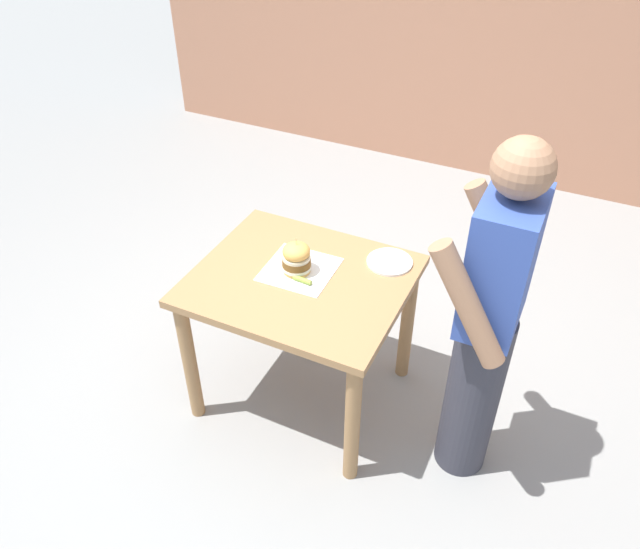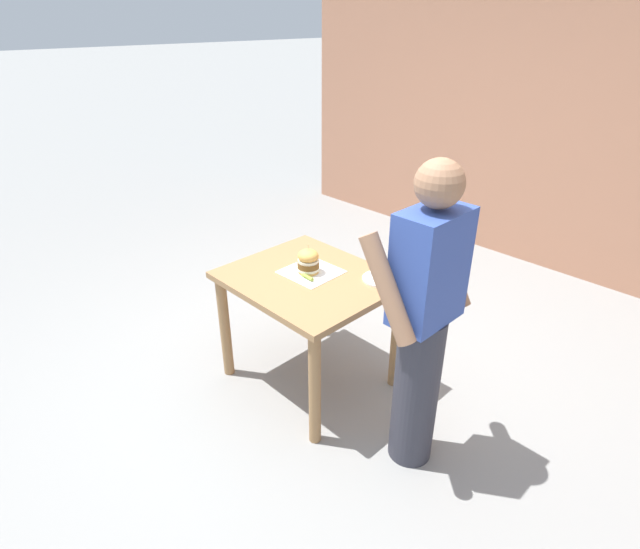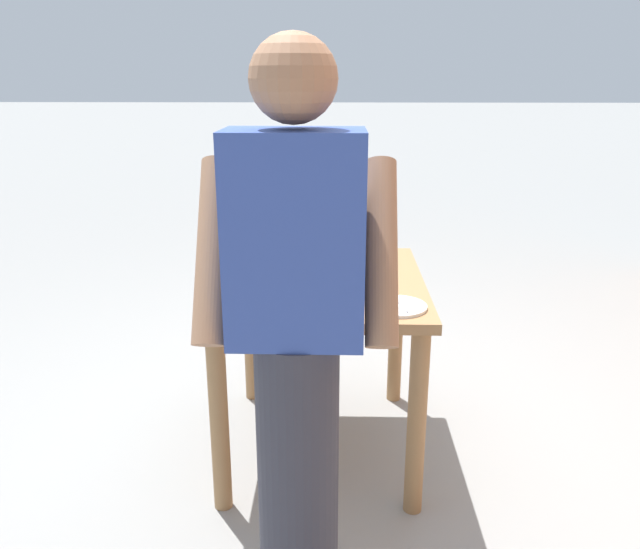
% 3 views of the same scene
% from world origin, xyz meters
% --- Properties ---
extents(ground_plane, '(80.00, 80.00, 0.00)m').
position_xyz_m(ground_plane, '(0.00, 0.00, 0.00)').
color(ground_plane, gray).
extents(patio_table, '(0.85, 0.99, 0.79)m').
position_xyz_m(patio_table, '(0.00, 0.00, 0.65)').
color(patio_table, '#9E7247').
rests_on(patio_table, ground).
extents(serving_paper, '(0.33, 0.33, 0.00)m').
position_xyz_m(serving_paper, '(-0.05, -0.03, 0.79)').
color(serving_paper, white).
rests_on(serving_paper, patio_table).
extents(sandwich, '(0.14, 0.14, 0.19)m').
position_xyz_m(sandwich, '(-0.03, -0.04, 0.87)').
color(sandwich, gold).
rests_on(sandwich, serving_paper).
extents(pickle_spear, '(0.03, 0.09, 0.02)m').
position_xyz_m(pickle_spear, '(0.03, 0.03, 0.80)').
color(pickle_spear, '#8EA83D').
rests_on(pickle_spear, serving_paper).
extents(side_plate_with_forks, '(0.22, 0.22, 0.02)m').
position_xyz_m(side_plate_with_forks, '(-0.28, 0.33, 0.79)').
color(side_plate_with_forks, white).
rests_on(side_plate_with_forks, patio_table).
extents(diner_across_table, '(0.55, 0.35, 1.69)m').
position_xyz_m(diner_across_table, '(0.04, 0.87, 0.88)').
color(diner_across_table, '#33333D').
rests_on(diner_across_table, ground).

